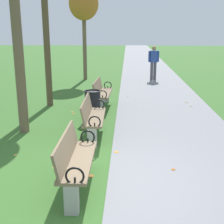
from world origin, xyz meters
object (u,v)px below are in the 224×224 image
at_px(pedestrian_walking, 154,61).
at_px(trash_bin, 93,105).
at_px(park_bench_3, 102,93).
at_px(park_bench_2, 92,117).
at_px(tree_3, 84,5).
at_px(park_bench_1, 75,160).

xyz_separation_m(pedestrian_walking, trash_bin, (-2.22, -6.88, -0.50)).
height_order(park_bench_3, pedestrian_walking, pedestrian_walking).
bearing_deg(pedestrian_walking, park_bench_2, -104.15).
bearing_deg(trash_bin, park_bench_2, -83.77).
xyz_separation_m(tree_3, pedestrian_walking, (3.37, -0.04, -2.59)).
xyz_separation_m(park_bench_1, trash_bin, (-0.15, 3.81, -0.06)).
xyz_separation_m(park_bench_3, trash_bin, (-0.15, -1.38, -0.06)).
bearing_deg(park_bench_1, pedestrian_walking, 79.01).
relative_size(park_bench_1, trash_bin, 1.91).
distance_m(park_bench_3, tree_3, 6.44).
xyz_separation_m(park_bench_1, park_bench_2, (0.00, 2.46, 0.00)).
distance_m(tree_3, pedestrian_walking, 4.25).
height_order(park_bench_1, trash_bin, park_bench_1).
bearing_deg(park_bench_2, pedestrian_walking, 75.85).
distance_m(park_bench_1, tree_3, 11.22).
distance_m(park_bench_3, trash_bin, 1.39).
relative_size(tree_3, pedestrian_walking, 2.69).
distance_m(park_bench_1, park_bench_2, 2.46).
relative_size(park_bench_1, tree_3, 0.37).
xyz_separation_m(park_bench_2, trash_bin, (-0.15, 1.35, -0.06)).
bearing_deg(park_bench_2, park_bench_3, 90.00).
bearing_deg(tree_3, park_bench_1, -83.14).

